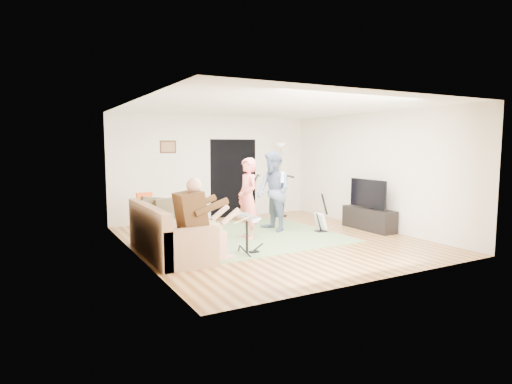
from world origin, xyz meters
The scene contains 19 objects.
floor centered at (0.00, 0.00, 0.00)m, with size 6.00×6.00×0.00m, color brown.
walls centered at (0.00, 0.00, 1.35)m, with size 5.50×6.00×2.70m, color beige, non-canonical shape.
ceiling centered at (0.00, 0.00, 2.70)m, with size 6.00×6.00×0.00m, color white.
window_blinds centered at (-2.74, 0.20, 1.55)m, with size 2.05×2.05×0.00m, color brown.
doorway centered at (0.55, 2.99, 1.05)m, with size 2.10×2.10×0.00m, color black.
picture_frame centered at (-1.25, 2.99, 1.90)m, with size 0.42×0.03×0.32m, color #3F2314.
area_rug centered at (-0.27, 0.59, 0.01)m, with size 3.59×3.40×0.02m, color #64804E.
sofa centered at (-2.30, -0.13, 0.30)m, with size 0.93×2.26×0.91m.
drummer centered at (-1.86, -0.78, 0.55)m, with size 0.92×0.51×1.41m.
drum_kit centered at (-1.00, -0.78, 0.31)m, with size 0.39×0.70×0.72m.
singer centered at (-0.40, 0.34, 0.84)m, with size 0.61×0.40×1.69m, color #FF776E.
microphone centered at (-0.20, 0.34, 1.26)m, with size 0.06×0.06×0.24m, color black, non-canonical shape.
guitarist centered at (0.48, 0.77, 0.90)m, with size 0.88×0.68×1.81m, color slate.
guitar_held centered at (0.68, 0.77, 1.23)m, with size 0.12×0.60×0.26m, color white, non-canonical shape.
guitar_spare centered at (1.36, 0.16, 0.25)m, with size 0.31×0.28×0.87m.
torchiere_lamp centered at (1.70, 2.43, 1.37)m, with size 0.36×0.36×2.00m.
dining_chair centered at (-2.07, 1.93, 0.32)m, with size 0.43×0.45×0.89m.
tv_cabinet centered at (2.50, -0.15, 0.25)m, with size 0.40×1.40×0.50m, color black.
television centered at (2.45, -0.15, 0.85)m, with size 0.06×1.09×0.64m, color black.
Camera 1 is at (-4.45, -7.43, 1.95)m, focal length 30.00 mm.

